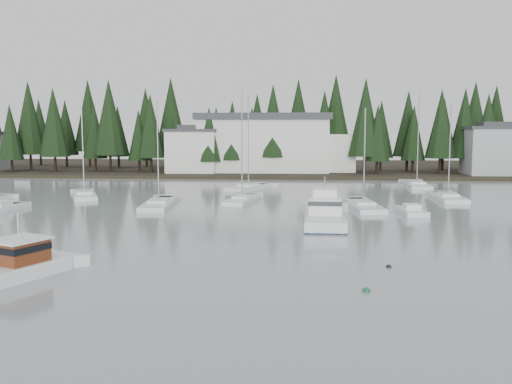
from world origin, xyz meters
TOP-DOWN VIEW (x-y plane):
  - ground at (0.00, 0.00)m, footprint 260.00×260.00m
  - far_shore_land at (0.00, 97.00)m, footprint 240.00×54.00m
  - conifer_treeline at (0.00, 86.00)m, footprint 200.00×22.00m
  - house_west at (-18.00, 79.00)m, footprint 9.54×7.42m
  - house_east_a at (36.00, 78.00)m, footprint 10.60×8.48m
  - harbor_inn at (-2.96, 82.34)m, footprint 29.50×11.50m
  - cabin_cruiser_center at (4.00, 26.00)m, footprint 3.74×11.36m
  - sailboat_0 at (-5.47, 54.70)m, footprint 6.29×8.90m
  - sailboat_2 at (-13.81, 36.37)m, footprint 3.72×10.92m
  - sailboat_5 at (-25.12, 43.70)m, footprint 6.06×9.31m
  - sailboat_6 at (19.12, 60.46)m, footprint 3.40×10.53m
  - sailboat_7 at (8.67, 36.59)m, footprint 3.79×10.61m
  - sailboat_10 at (19.70, 44.73)m, footprint 2.98×8.87m
  - sailboat_11 at (-4.95, 40.60)m, footprint 3.82×9.18m
  - runabout_0 at (-29.21, 31.13)m, footprint 2.86×6.78m
  - runabout_1 at (12.99, 32.28)m, footprint 2.58×5.25m
  - mooring_buoy_green at (5.28, 4.24)m, footprint 0.45×0.45m
  - mooring_buoy_dark at (7.26, 9.64)m, footprint 0.37×0.37m

SIDE VIEW (x-z plane):
  - ground at x=0.00m, z-range 0.00..0.00m
  - far_shore_land at x=0.00m, z-range -0.50..0.50m
  - conifer_treeline at x=0.00m, z-range -10.00..10.00m
  - mooring_buoy_green at x=5.28m, z-range -0.22..0.22m
  - mooring_buoy_dark at x=7.26m, z-range -0.18..0.18m
  - sailboat_7 at x=8.67m, z-range -5.58..5.68m
  - sailboat_2 at x=-13.81m, z-range -5.95..6.06m
  - sailboat_10 at x=19.70m, z-range -5.95..6.07m
  - sailboat_5 at x=-25.12m, z-range -6.31..6.45m
  - sailboat_6 at x=19.12m, z-range -7.26..7.41m
  - sailboat_0 at x=-5.47m, z-range -6.84..7.00m
  - sailboat_11 at x=-4.95m, z-range -6.76..6.93m
  - runabout_1 at x=12.99m, z-range -0.58..0.84m
  - runabout_0 at x=-29.21m, z-range -0.58..0.84m
  - cabin_cruiser_center at x=4.00m, z-range -1.70..3.15m
  - house_west at x=-18.00m, z-range 0.28..9.03m
  - house_east_a at x=36.00m, z-range 0.28..9.53m
  - harbor_inn at x=-2.96m, z-range 0.33..11.23m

